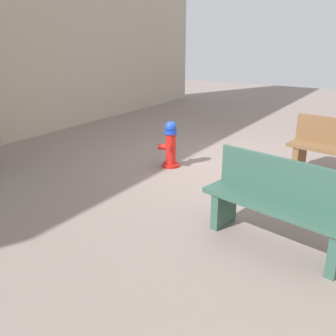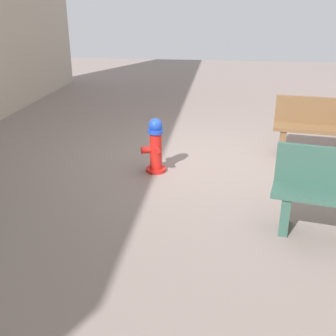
% 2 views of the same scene
% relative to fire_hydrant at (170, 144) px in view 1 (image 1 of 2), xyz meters
% --- Properties ---
extents(ground_plane, '(23.40, 23.40, 0.00)m').
position_rel_fire_hydrant_xyz_m(ground_plane, '(-0.84, -0.59, -0.41)').
color(ground_plane, gray).
extents(fire_hydrant, '(0.38, 0.40, 0.82)m').
position_rel_fire_hydrant_xyz_m(fire_hydrant, '(0.00, 0.00, 0.00)').
color(fire_hydrant, red).
rests_on(fire_hydrant, ground_plane).
extents(bench_far, '(1.77, 0.76, 0.95)m').
position_rel_fire_hydrant_xyz_m(bench_far, '(-2.39, 1.53, 0.09)').
color(bench_far, '#33594C').
rests_on(bench_far, ground_plane).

